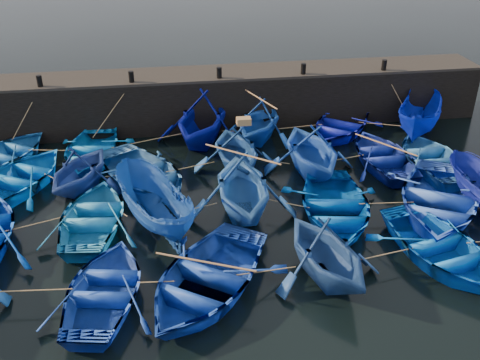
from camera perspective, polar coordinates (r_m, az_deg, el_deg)
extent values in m
plane|color=black|center=(17.87, 1.56, -6.89)|extent=(120.00, 120.00, 0.00)
cube|color=black|center=(26.54, -2.40, 8.61)|extent=(26.00, 2.50, 2.50)
cube|color=black|center=(26.11, -2.46, 11.31)|extent=(26.00, 2.50, 0.12)
cylinder|color=black|center=(25.59, -20.61, 9.85)|extent=(0.24, 0.24, 0.50)
cylinder|color=black|center=(25.06, -11.52, 10.74)|extent=(0.24, 0.24, 0.50)
cylinder|color=black|center=(25.16, -2.24, 11.37)|extent=(0.24, 0.24, 0.50)
cylinder|color=black|center=(25.89, 6.78, 11.70)|extent=(0.24, 0.24, 0.50)
cylinder|color=black|center=(27.20, 15.12, 11.76)|extent=(0.24, 0.24, 0.50)
imported|color=#1556A5|center=(24.84, -23.62, 2.65)|extent=(5.10, 5.47, 0.92)
imported|color=blue|center=(23.82, -15.65, 3.05)|extent=(3.89, 5.04, 0.97)
imported|color=#000879|center=(24.32, -4.08, 6.64)|extent=(5.60, 5.96, 2.52)
imported|color=#1143A2|center=(24.59, 2.05, 6.38)|extent=(4.89, 5.08, 2.06)
imported|color=#091089|center=(25.96, 10.64, 5.85)|extent=(5.56, 5.78, 0.98)
imported|color=#0318AB|center=(26.56, 18.66, 6.38)|extent=(4.16, 5.07, 1.88)
imported|color=blue|center=(22.52, -22.34, 0.34)|extent=(5.23, 5.79, 0.98)
imported|color=navy|center=(21.30, -16.74, 1.16)|extent=(4.41, 4.66, 1.93)
imported|color=#245B9A|center=(21.28, -10.32, 0.68)|extent=(5.92, 6.48, 1.10)
imported|color=navy|center=(21.71, -0.40, 3.31)|extent=(3.84, 4.34, 2.13)
imported|color=#1847B2|center=(21.72, 7.68, 3.33)|extent=(4.14, 4.70, 2.33)
imported|color=navy|center=(23.35, 15.08, 2.57)|extent=(3.37, 4.63, 0.94)
imported|color=#1F5C99|center=(23.71, 19.83, 2.25)|extent=(3.38, 4.71, 0.98)
imported|color=blue|center=(19.11, -15.31, -3.72)|extent=(3.72, 4.87, 0.94)
imported|color=navy|center=(18.44, -9.24, -2.70)|extent=(3.45, 4.96, 1.80)
imported|color=#265DAE|center=(18.79, 0.23, -0.58)|extent=(4.07, 4.68, 2.39)
imported|color=#0043A1|center=(19.15, 10.05, -2.79)|extent=(4.45, 5.63, 1.05)
imported|color=blue|center=(20.43, 20.33, -1.93)|extent=(6.27, 6.95, 1.18)
imported|color=#14399F|center=(15.89, -14.12, -11.16)|extent=(3.85, 4.83, 0.90)
imported|color=navy|center=(15.65, -3.68, -10.41)|extent=(6.14, 6.54, 1.10)
imported|color=navy|center=(16.05, 9.19, -7.51)|extent=(4.26, 4.63, 2.04)
imported|color=blue|center=(18.04, 20.53, -6.70)|extent=(4.33, 5.38, 0.99)
cube|color=olive|center=(21.26, 0.40, 6.29)|extent=(0.57, 0.38, 0.27)
cylinder|color=tan|center=(24.24, -19.75, 3.01)|extent=(1.72, 0.36, 0.04)
cylinder|color=tan|center=(24.06, -9.76, 4.19)|extent=(3.13, 1.09, 0.04)
cylinder|color=tan|center=(24.65, -0.99, 5.24)|extent=(0.81, 0.18, 0.04)
cylinder|color=tan|center=(25.29, 6.44, 5.68)|extent=(2.18, 0.24, 0.04)
cylinder|color=tan|center=(26.26, 14.65, 5.80)|extent=(1.82, 0.77, 0.04)
cylinder|color=tan|center=(21.96, -19.54, 0.32)|extent=(0.59, 0.63, 0.04)
cylinder|color=tan|center=(21.35, -13.47, 0.43)|extent=(0.55, 0.07, 0.04)
cylinder|color=tan|center=(21.53, -5.28, 1.41)|extent=(2.00, 0.61, 0.04)
cylinder|color=tan|center=(21.91, 3.60, 2.00)|extent=(1.21, 0.65, 0.04)
cylinder|color=tan|center=(22.61, 11.45, 2.33)|extent=(1.46, 0.35, 0.04)
cylinder|color=tan|center=(23.48, 17.50, 2.56)|extent=(0.14, 0.57, 0.04)
cylinder|color=tan|center=(19.15, -20.89, -4.37)|extent=(1.90, 0.68, 0.04)
cylinder|color=tan|center=(18.82, -12.28, -3.57)|extent=(0.28, 0.34, 0.04)
cylinder|color=tan|center=(18.81, -4.40, -2.95)|extent=(1.34, 0.43, 0.04)
cylinder|color=tan|center=(19.06, 5.14, -2.51)|extent=(1.40, 0.84, 0.04)
cylinder|color=tan|center=(19.71, 15.36, -2.38)|extent=(1.98, 0.22, 0.04)
cylinder|color=tan|center=(20.85, 22.49, -1.85)|extent=(0.08, 0.10, 0.04)
cylinder|color=tan|center=(16.35, -21.96, -10.90)|extent=(2.61, 0.28, 0.04)
cylinder|color=tan|center=(15.68, -8.95, -10.69)|extent=(1.04, 0.13, 0.04)
cylinder|color=tan|center=(15.89, 2.84, -9.67)|extent=(1.79, 0.16, 0.04)
cylinder|color=tan|center=(17.08, 15.11, -7.68)|extent=(2.05, 0.39, 0.04)
cylinder|color=tan|center=(25.68, -21.84, 6.61)|extent=(1.45, 0.88, 2.09)
cylinder|color=tan|center=(24.91, -13.46, 7.27)|extent=(1.93, 1.20, 2.10)
cylinder|color=tan|center=(25.40, -3.25, 8.45)|extent=(1.01, 0.14, 2.09)
cylinder|color=tan|center=(25.47, -0.29, 8.56)|extent=(1.66, 0.28, 2.09)
cylinder|color=tan|center=(26.40, 8.37, 9.00)|extent=(1.62, 0.08, 2.09)
cylinder|color=tan|center=(27.41, 16.33, 8.88)|extent=(1.24, 0.82, 2.09)
cylinder|color=#99724C|center=(24.20, 2.09, 8.69)|extent=(1.08, 2.84, 0.06)
cylinder|color=#99724C|center=(23.15, 15.23, 3.68)|extent=(1.77, 2.49, 0.06)
cylinder|color=#99724C|center=(18.22, 0.23, 2.78)|extent=(2.34, 1.97, 0.06)
cylinder|color=#99724C|center=(15.29, -3.75, -8.72)|extent=(2.74, 1.32, 0.06)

